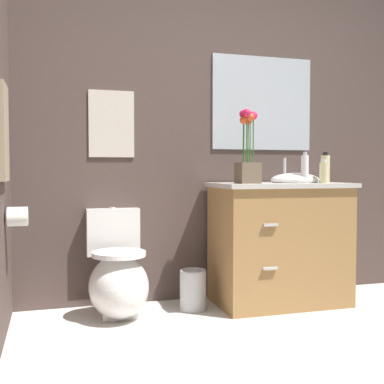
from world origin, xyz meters
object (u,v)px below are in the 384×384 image
Objects in this scene: vanity_cabinet at (280,242)px; hand_wash_bottle at (305,169)px; trash_bin at (193,290)px; hanging_towel at (4,133)px; lotion_bottle at (324,172)px; toilet at (118,278)px; flower_vase at (248,157)px; wall_poster at (112,124)px; soap_bottle at (325,169)px; wall_mirror at (262,103)px; toilet_paper_roll at (18,217)px.

hand_wash_bottle is at bearing -36.04° from vanity_cabinet.
trash_bin is 1.56m from hanging_towel.
vanity_cabinet is 6.25× the size of lotion_bottle.
lotion_bottle is 1.21m from trash_bin.
toilet is 4.17× the size of lotion_bottle.
wall_poster is at bearing 156.20° from flower_vase.
vanity_cabinet is 0.54m from hand_wash_bottle.
soap_bottle reaches higher than lotion_bottle.
trash_bin is at bearing -1.19° from toilet.
toilet is 1.68m from wall_mirror.
soap_bottle is 0.80× the size of trash_bin.
wall_poster reaches higher than trash_bin.
wall_mirror reaches higher than toilet_paper_roll.
toilet_paper_roll is (-1.73, -0.46, -0.77)m from wall_mirror.
hand_wash_bottle is 1.97× the size of toilet_paper_roll.
soap_bottle is 0.27× the size of wall_mirror.
flower_vase reaches higher than vanity_cabinet.
wall_mirror is (-0.27, 0.43, 0.52)m from lotion_bottle.
toilet is at bearing 178.02° from soap_bottle.
trash_bin is 0.34× the size of wall_mirror.
wall_poster is at bearing 90.00° from toilet.
trash_bin is at bearing 171.47° from hand_wash_bottle.
wall_poster reaches higher than toilet_paper_roll.
hanging_towel is at bearing -175.40° from lotion_bottle.
wall_poster is 0.57× the size of wall_mirror.
toilet_paper_roll is at bearing -179.10° from lotion_bottle.
lotion_bottle is at bearing -9.73° from trash_bin.
toilet_paper_roll is (-1.87, -0.07, -0.28)m from hand_wash_bottle.
flower_vase is (-0.28, -0.08, 0.59)m from vanity_cabinet.
hand_wash_bottle is 0.42× the size of hanging_towel.
toilet is 0.52m from trash_bin.
trash_bin is at bearing -28.81° from wall_poster.
wall_poster is at bearing 162.86° from hand_wash_bottle.
toilet_paper_roll is (-1.73, -0.17, 0.24)m from vanity_cabinet.
vanity_cabinet is at bearing 5.61° from toilet_paper_roll.
soap_bottle reaches higher than trash_bin.
trash_bin is 1.24m from toilet_paper_roll.
hanging_towel reaches higher than soap_bottle.
wall_mirror is 1.91m from hanging_towel.
wall_poster is 1.15m from wall_mirror.
hanging_towel is at bearing -137.24° from wall_poster.
trash_bin is (-0.90, 0.15, -0.79)m from lotion_bottle.
toilet is at bearing 173.31° from lotion_bottle.
toilet is 1.05m from wall_poster.
hanging_towel is (-2.13, -0.28, 0.19)m from soap_bottle.
hand_wash_bottle is 0.27× the size of wall_mirror.
vanity_cabinet reaches higher than toilet.
toilet is 1.50× the size of wall_poster.
hand_wash_bottle is at bearing -8.53° from trash_bin.
hanging_towel reaches higher than vanity_cabinet.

